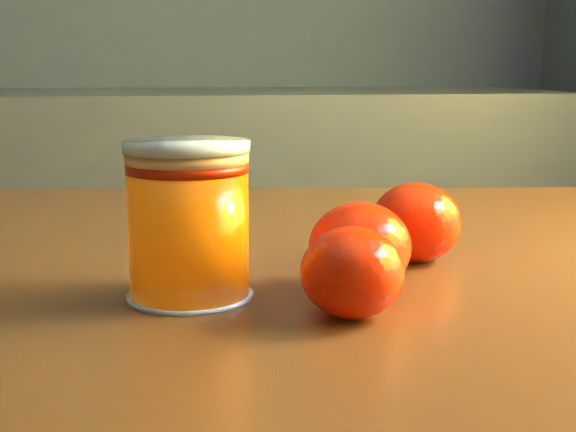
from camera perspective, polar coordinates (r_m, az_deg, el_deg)
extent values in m
cube|color=brown|center=(0.63, 8.63, -5.17)|extent=(1.18, 0.90, 0.04)
cylinder|color=#E75704|center=(0.51, -7.08, -1.08)|extent=(0.08, 0.08, 0.09)
cylinder|color=#FFAF68|center=(0.51, -7.20, 4.17)|extent=(0.08, 0.08, 0.01)
cylinder|color=silver|center=(0.51, -7.22, 4.84)|extent=(0.08, 0.08, 0.00)
ellipsoid|color=#FC2505|center=(0.53, 5.13, -2.22)|extent=(0.09, 0.09, 0.06)
ellipsoid|color=#FC2505|center=(0.62, 9.09, -0.45)|extent=(0.07, 0.07, 0.06)
ellipsoid|color=#FC2505|center=(0.48, 4.59, -4.02)|extent=(0.07, 0.07, 0.05)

